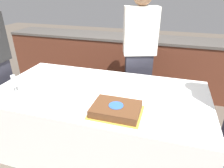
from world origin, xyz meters
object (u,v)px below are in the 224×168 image
Objects in this scene: cake at (116,109)px; person_cutting_cake at (139,56)px; plate_stack at (67,78)px; wine_glass at (14,82)px.

cake is 0.26× the size of person_cutting_cake.
person_cutting_cake reaches higher than cake.
person_cutting_cake reaches higher than plate_stack.
person_cutting_cake is (-0.00, 1.08, 0.12)m from cake.
person_cutting_cake is (0.68, 0.65, 0.11)m from plate_stack.
person_cutting_cake is at bearing 90.00° from cake.
cake is at bearing -31.94° from plate_stack.
cake is 2.37× the size of wine_glass.
plate_stack reaches higher than cake.
wine_glass reaches higher than cake.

